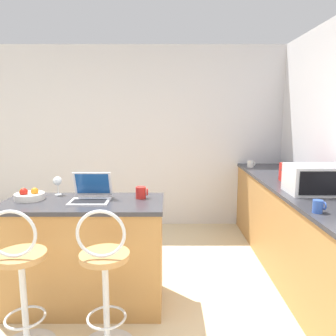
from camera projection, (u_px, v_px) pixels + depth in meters
wall_back at (136, 138)px, 4.77m from camera, size 12.00×0.06×2.60m
breakfast_bar at (84, 253)px, 2.80m from camera, size 1.34×0.61×0.92m
counter_right at (301, 233)px, 3.28m from camera, size 0.64×3.28×0.92m
bar_stool_near at (21, 285)px, 2.22m from camera, size 0.40×0.40×1.05m
bar_stool_far at (104, 285)px, 2.22m from camera, size 0.40×0.40×1.05m
laptop at (90, 194)px, 2.76m from camera, size 0.32×0.29×0.23m
microwave at (316, 179)px, 2.99m from camera, size 0.53×0.36×0.26m
toaster at (293, 174)px, 3.45m from camera, size 0.24×0.29×0.20m
fruit_bowl at (28, 196)px, 2.78m from camera, size 0.24×0.24×0.11m
wine_glass_tall at (57, 182)px, 2.93m from camera, size 0.08×0.08×0.17m
mug_white at (250, 164)px, 4.47m from camera, size 0.10×0.08×0.09m
mug_blue at (317, 206)px, 2.41m from camera, size 0.09×0.07×0.10m
mug_red at (140, 193)px, 2.82m from camera, size 0.11×0.09×0.10m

